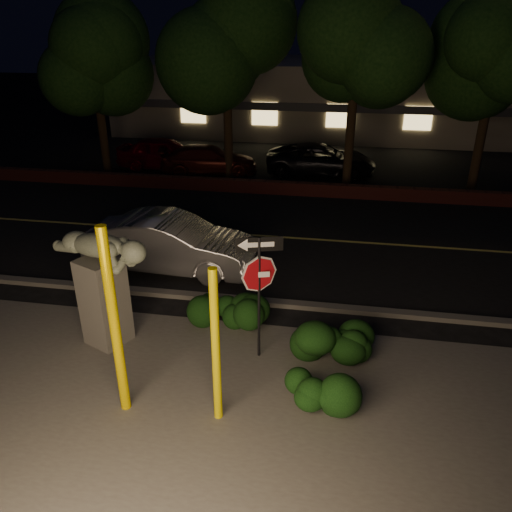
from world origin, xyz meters
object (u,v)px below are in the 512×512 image
(signpost, at_px, (259,275))
(parked_car_darkred, at_px, (209,160))
(parked_car_red, at_px, (165,153))
(silver_sedan, at_px, (171,244))
(sculpture, at_px, (102,275))
(parked_car_dark, at_px, (321,160))
(yellow_pole_left, at_px, (115,325))
(yellow_pole_right, at_px, (216,348))

(signpost, relative_size, parked_car_darkred, 0.62)
(parked_car_red, bearing_deg, silver_sedan, -161.06)
(signpost, relative_size, sculpture, 1.02)
(silver_sedan, relative_size, parked_car_dark, 0.96)
(yellow_pole_left, height_order, silver_sedan, yellow_pole_left)
(signpost, distance_m, silver_sedan, 4.72)
(yellow_pole_left, distance_m, sculpture, 2.15)
(yellow_pole_right, bearing_deg, sculpture, 147.07)
(yellow_pole_right, xyz_separation_m, signpost, (0.40, 1.82, 0.43))
(signpost, distance_m, parked_car_dark, 13.51)
(parked_car_darkred, relative_size, parked_car_dark, 0.89)
(sculpture, bearing_deg, yellow_pole_right, -9.22)
(silver_sedan, xyz_separation_m, parked_car_red, (-3.53, 9.69, -0.03))
(yellow_pole_left, relative_size, signpost, 1.32)
(parked_car_darkred, xyz_separation_m, parked_car_dark, (4.88, 0.64, 0.05))
(signpost, relative_size, parked_car_dark, 0.55)
(silver_sedan, bearing_deg, parked_car_red, 23.27)
(parked_car_red, relative_size, parked_car_dark, 0.89)
(yellow_pole_left, distance_m, parked_car_darkred, 14.88)
(yellow_pole_left, relative_size, parked_car_dark, 0.73)
(sculpture, bearing_deg, yellow_pole_left, -35.19)
(parked_car_dark, bearing_deg, parked_car_red, 90.05)
(sculpture, bearing_deg, silver_sedan, 110.57)
(yellow_pole_left, height_order, yellow_pole_right, yellow_pole_left)
(parked_car_darkred, bearing_deg, sculpture, 173.87)
(signpost, xyz_separation_m, sculpture, (-3.16, -0.03, -0.28))
(yellow_pole_right, xyz_separation_m, silver_sedan, (-2.57, 5.31, -0.68))
(yellow_pole_left, bearing_deg, parked_car_dark, 80.43)
(sculpture, xyz_separation_m, parked_car_darkred, (-1.19, 12.83, -0.97))
(yellow_pole_left, height_order, parked_car_darkred, yellow_pole_left)
(sculpture, distance_m, parked_car_red, 13.65)
(silver_sedan, bearing_deg, yellow_pole_right, -150.91)
(parked_car_dark, bearing_deg, silver_sedan, 158.55)
(sculpture, bearing_deg, signpost, 24.22)
(yellow_pole_right, distance_m, parked_car_darkred, 15.16)
(yellow_pole_left, xyz_separation_m, sculpture, (-1.11, 1.84, -0.14))
(silver_sedan, height_order, parked_car_red, silver_sedan)
(yellow_pole_left, height_order, parked_car_red, yellow_pole_left)
(yellow_pole_right, height_order, sculpture, yellow_pole_right)
(parked_car_red, bearing_deg, parked_car_dark, -88.93)
(silver_sedan, height_order, parked_car_dark, silver_sedan)
(yellow_pole_right, bearing_deg, parked_car_darkred, 105.13)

